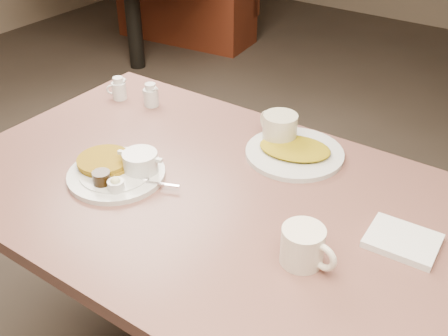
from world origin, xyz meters
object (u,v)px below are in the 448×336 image
Objects in this scene: coffee_mug_near at (304,246)px; coffee_mug_far at (279,129)px; hash_plate at (295,151)px; main_plate at (119,169)px; creamer_left at (119,89)px; diner_table at (220,242)px; creamer_right at (151,96)px.

coffee_mug_near is 0.91× the size of coffee_mug_far.
coffee_mug_near is 0.45m from hash_plate.
coffee_mug_far is at bearing 55.38° from main_plate.
coffee_mug_far is 0.61m from creamer_left.
creamer_right is (-0.49, 0.29, 0.21)m from diner_table.
diner_table is 18.75× the size of creamer_right.
creamer_right reaches higher than main_plate.
creamer_right is at bearing 11.16° from creamer_left.
main_plate reaches higher than hash_plate.
creamer_right reaches higher than diner_table.
coffee_mug_far reaches higher than diner_table.
hash_plate is at bearing 46.72° from main_plate.
hash_plate is at bearing 75.73° from diner_table.
creamer_left is (-0.61, 0.26, 0.21)m from diner_table.
creamer_right is (-0.49, -0.02, -0.01)m from coffee_mug_far.
hash_plate is at bearing -22.28° from coffee_mug_far.
creamer_left is (-0.34, 0.35, 0.01)m from main_plate.
coffee_mug_near is at bearing -21.77° from creamer_left.
coffee_mug_far is (-0.00, 0.31, 0.22)m from diner_table.
coffee_mug_near reaches higher than creamer_left.
creamer_left is at bearing 134.09° from main_plate.
main_plate is at bearing -133.28° from hash_plate.
diner_table is 9.54× the size of coffee_mug_far.
coffee_mug_near is at bearing -59.25° from hash_plate.
coffee_mug_near reaches higher than creamer_right.
diner_table is 0.38m from coffee_mug_far.
diner_table is 0.38m from coffee_mug_near.
coffee_mug_near is at bearing -19.16° from diner_table.
coffee_mug_near is (0.57, -0.02, 0.02)m from main_plate.
coffee_mug_far is at bearing 126.02° from coffee_mug_near.
main_plate is at bearing -162.16° from diner_table.
coffee_mug_near is 0.51m from coffee_mug_far.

